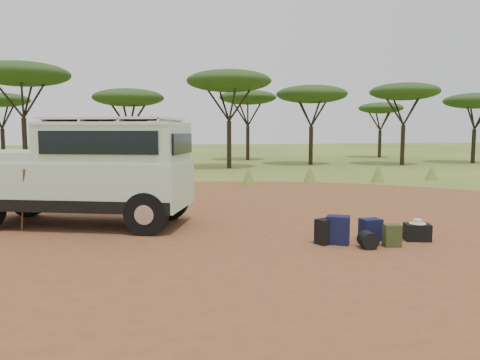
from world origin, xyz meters
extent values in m
plane|color=#476825|center=(0.00, 0.00, 0.00)|extent=(140.00, 140.00, 0.00)
cylinder|color=brown|center=(0.00, 0.00, 0.00)|extent=(23.00, 23.00, 0.01)
cone|color=#476825|center=(-6.00, 8.30, 0.42)|extent=(0.60, 0.60, 0.85)
cone|color=#476825|center=(-3.00, 9.20, 0.35)|extent=(0.60, 0.60, 0.70)
cone|color=#476825|center=(0.00, 8.80, 0.45)|extent=(0.60, 0.60, 0.90)
cone|color=#476825|center=(3.00, 8.40, 0.40)|extent=(0.60, 0.60, 0.80)
cone|color=#476825|center=(6.00, 9.10, 0.38)|extent=(0.60, 0.60, 0.75)
cone|color=#476825|center=(9.00, 8.50, 0.42)|extent=(0.60, 0.60, 0.85)
cone|color=#476825|center=(12.00, 8.90, 0.35)|extent=(0.60, 0.60, 0.70)
cylinder|color=black|center=(-8.00, 19.00, 1.53)|extent=(0.28, 0.28, 3.06)
ellipsoid|color=#183312|center=(-8.00, 19.00, 5.58)|extent=(5.50, 5.50, 1.38)
cylinder|color=black|center=(-2.00, 18.20, 1.17)|extent=(0.28, 0.28, 2.34)
ellipsoid|color=#183312|center=(-2.00, 18.20, 4.26)|extent=(4.20, 4.20, 1.05)
cylinder|color=black|center=(4.00, 17.80, 1.46)|extent=(0.28, 0.28, 2.93)
ellipsoid|color=#183312|center=(4.00, 17.80, 5.33)|extent=(5.20, 5.20, 1.30)
cylinder|color=black|center=(10.00, 19.50, 1.30)|extent=(0.28, 0.28, 2.61)
ellipsoid|color=#183312|center=(10.00, 19.50, 4.76)|extent=(4.80, 4.80, 1.20)
cylinder|color=black|center=(16.00, 18.00, 1.35)|extent=(0.28, 0.28, 2.70)
ellipsoid|color=#183312|center=(16.00, 18.00, 4.92)|extent=(4.60, 4.60, 1.15)
cylinder|color=black|center=(22.00, 18.60, 1.22)|extent=(0.28, 0.28, 2.43)
ellipsoid|color=#183312|center=(22.00, 18.60, 4.43)|extent=(4.40, 4.40, 1.10)
cylinder|color=black|center=(-11.00, 26.00, 1.24)|extent=(0.28, 0.28, 2.48)
ellipsoid|color=#183312|center=(-11.00, 26.00, 4.51)|extent=(4.00, 4.00, 1.00)
cylinder|color=black|center=(7.00, 25.50, 1.35)|extent=(0.28, 0.28, 2.70)
ellipsoid|color=#183312|center=(7.00, 25.50, 4.92)|extent=(4.50, 4.50, 1.12)
cylinder|color=black|center=(19.00, 26.50, 1.17)|extent=(0.28, 0.28, 2.34)
ellipsoid|color=#183312|center=(19.00, 26.50, 4.26)|extent=(3.80, 3.80, 0.95)
cube|color=#B5D2B4|center=(-2.90, 1.31, 1.03)|extent=(5.58, 3.73, 1.09)
cube|color=black|center=(-2.90, 1.31, 0.62)|extent=(5.50, 3.74, 0.28)
cube|color=#B5D2B4|center=(-2.02, 1.00, 2.00)|extent=(3.70, 3.00, 0.86)
cube|color=silver|center=(-2.02, 1.00, 2.47)|extent=(3.72, 3.04, 0.07)
cube|color=silver|center=(-2.02, 1.00, 2.58)|extent=(3.43, 2.83, 0.06)
cube|color=#B5D2B4|center=(-4.43, 1.86, 1.69)|extent=(2.47, 2.52, 0.23)
cube|color=black|center=(-3.51, 1.53, 2.05)|extent=(0.77, 1.71, 0.60)
cube|color=black|center=(-2.37, 0.02, 2.05)|extent=(2.58, 0.96, 0.52)
cube|color=black|center=(-1.68, 1.98, 2.05)|extent=(2.58, 0.96, 0.52)
cube|color=black|center=(-0.49, 0.46, 2.00)|extent=(0.62, 1.62, 0.47)
cylinder|color=black|center=(-3.09, 2.45, 1.92)|extent=(0.12, 0.12, 0.95)
cylinder|color=black|center=(-4.43, 2.84, 0.48)|extent=(1.02, 0.63, 0.96)
cylinder|color=black|center=(-1.37, -0.21, 0.48)|extent=(1.02, 0.63, 0.96)
cylinder|color=black|center=(-0.75, 1.53, 0.48)|extent=(1.02, 0.63, 0.96)
cylinder|color=brown|center=(-4.09, 0.71, 0.73)|extent=(0.23, 0.38, 1.46)
cube|color=black|center=(2.18, -1.83, 0.26)|extent=(0.46, 0.41, 0.52)
cube|color=#121438|center=(2.42, -1.90, 0.29)|extent=(0.55, 0.50, 0.59)
cube|color=#363E1C|center=(3.39, -2.32, 0.22)|extent=(0.36, 0.29, 0.45)
cube|color=#121438|center=(3.22, -1.76, 0.23)|extent=(0.43, 0.34, 0.47)
cube|color=black|center=(4.18, -1.96, 0.18)|extent=(0.59, 0.49, 0.36)
cylinder|color=black|center=(2.86, -2.35, 0.17)|extent=(0.37, 0.37, 0.34)
cylinder|color=beige|center=(4.18, -1.96, 0.37)|extent=(0.34, 0.34, 0.01)
cylinder|color=beige|center=(4.18, -1.96, 0.42)|extent=(0.17, 0.17, 0.09)
camera|label=1|loc=(-1.52, -10.59, 2.30)|focal=35.00mm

